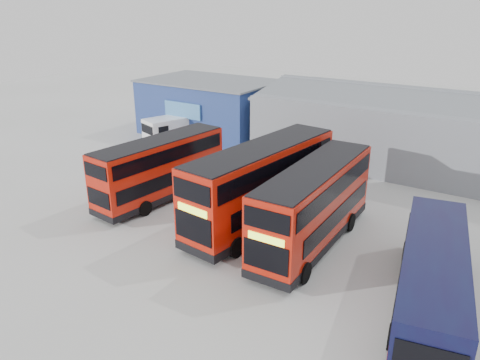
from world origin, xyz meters
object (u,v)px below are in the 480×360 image
at_px(maintenance_shed, 460,135).
at_px(double_decker_centre, 262,186).
at_px(single_decker_blue, 432,280).
at_px(panel_van, 174,128).
at_px(office_block, 210,107).
at_px(double_decker_left, 161,170).
at_px(double_decker_right, 314,207).

xyz_separation_m(maintenance_shed, double_decker_centre, (-7.72, -16.56, -0.26)).
xyz_separation_m(single_decker_blue, panel_van, (-24.98, 13.31, -0.11)).
bearing_deg(maintenance_shed, office_block, -174.79).
bearing_deg(single_decker_blue, double_decker_left, -19.90).
relative_size(office_block, double_decker_right, 1.19).
bearing_deg(panel_van, double_decker_centre, -15.23).
xyz_separation_m(double_decker_centre, single_decker_blue, (9.99, -3.25, -0.90)).
distance_m(maintenance_shed, single_decker_blue, 19.97).
height_order(double_decker_left, single_decker_blue, double_decker_left).
xyz_separation_m(office_block, double_decker_right, (17.78, -15.19, -0.41)).
height_order(double_decker_left, panel_van, double_decker_left).
bearing_deg(single_decker_blue, double_decker_right, -32.32).
distance_m(single_decker_blue, panel_van, 28.30).
distance_m(maintenance_shed, double_decker_right, 17.71).
xyz_separation_m(maintenance_shed, single_decker_blue, (2.27, -19.81, -1.16)).
bearing_deg(double_decker_right, double_decker_left, 177.49).
bearing_deg(maintenance_shed, double_decker_left, -131.58).
bearing_deg(double_decker_centre, double_decker_right, -3.97).
bearing_deg(double_decker_right, office_block, 138.52).
height_order(maintenance_shed, double_decker_centre, maintenance_shed).
bearing_deg(maintenance_shed, double_decker_centre, -115.00).
height_order(maintenance_shed, panel_van, maintenance_shed).
relative_size(office_block, single_decker_blue, 1.12).
bearing_deg(double_decker_left, double_decker_centre, -171.53).
xyz_separation_m(double_decker_left, double_decker_centre, (7.27, 0.34, 0.33)).
bearing_deg(single_decker_blue, office_block, -46.61).
distance_m(double_decker_centre, panel_van, 18.08).
bearing_deg(single_decker_blue, maintenance_shed, -93.82).
height_order(single_decker_blue, panel_van, single_decker_blue).
distance_m(double_decker_right, panel_van, 21.38).
relative_size(single_decker_blue, panel_van, 1.87).
height_order(office_block, single_decker_blue, office_block).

